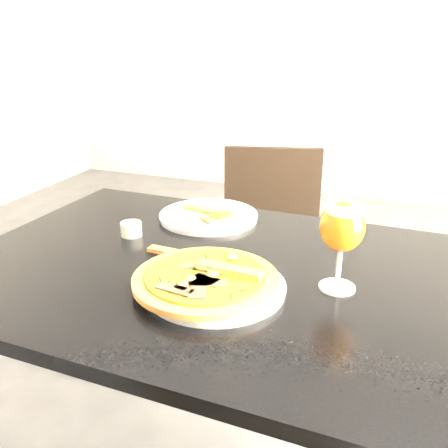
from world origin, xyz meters
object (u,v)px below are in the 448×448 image
at_px(dining_table, 224,304).
at_px(beer_glass, 342,227).
at_px(chair_far, 270,252).
at_px(pizza, 207,278).

distance_m(dining_table, beer_glass, 0.33).
relative_size(chair_far, beer_glass, 4.51).
distance_m(dining_table, pizza, 0.15).
distance_m(chair_far, beer_glass, 0.92).
distance_m(pizza, beer_glass, 0.29).
bearing_deg(beer_glass, chair_far, 114.47).
xyz_separation_m(dining_table, pizza, (0.00, -0.10, 0.12)).
relative_size(dining_table, chair_far, 1.47).
bearing_deg(pizza, dining_table, 90.03).
bearing_deg(beer_glass, dining_table, 178.59).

